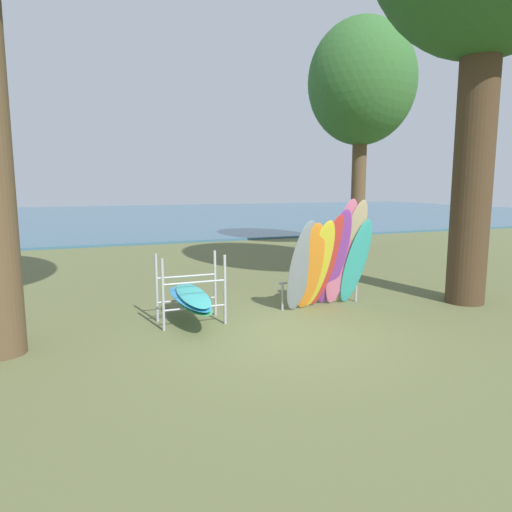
{
  "coord_description": "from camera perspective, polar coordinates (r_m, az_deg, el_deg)",
  "views": [
    {
      "loc": [
        -3.23,
        -6.83,
        2.47
      ],
      "look_at": [
        0.12,
        1.54,
        1.1
      ],
      "focal_mm": 32.94,
      "sensor_mm": 36.0,
      "label": 1
    }
  ],
  "objects": [
    {
      "name": "ground_plane",
      "position": [
        7.95,
        3.38,
        -9.48
      ],
      "size": [
        80.0,
        80.0,
        0.0
      ],
      "primitive_type": "plane",
      "color": "#60663D"
    },
    {
      "name": "lake_water",
      "position": [
        37.8,
        -16.93,
        4.61
      ],
      "size": [
        80.0,
        36.0,
        0.1
      ],
      "primitive_type": "cube",
      "color": "#38607A",
      "rests_on": "ground"
    },
    {
      "name": "tree_mid_behind",
      "position": [
        18.32,
        12.71,
        19.69
      ],
      "size": [
        3.86,
        3.86,
        8.33
      ],
      "color": "brown",
      "rests_on": "ground"
    },
    {
      "name": "leaning_board_pile",
      "position": [
        9.36,
        9.02,
        -0.62
      ],
      "size": [
        1.91,
        1.05,
        2.22
      ],
      "color": "gray",
      "rests_on": "ground"
    },
    {
      "name": "board_storage_rack",
      "position": [
        8.54,
        -7.91,
        -4.97
      ],
      "size": [
        1.15,
        2.13,
        1.25
      ],
      "color": "#9EA0A5",
      "rests_on": "ground"
    }
  ]
}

